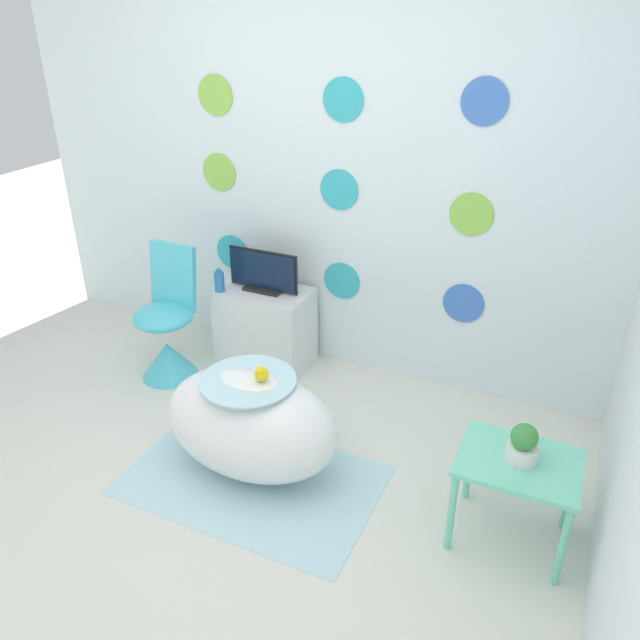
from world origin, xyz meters
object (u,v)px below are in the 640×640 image
at_px(bathtub, 251,423).
at_px(vase, 219,281).
at_px(chair, 167,337).
at_px(potted_plant_left, 523,445).
at_px(tv, 263,273).

xyz_separation_m(bathtub, vase, (-0.69, 0.82, 0.30)).
relative_size(chair, vase, 5.66).
height_order(bathtub, vase, vase).
distance_m(chair, potted_plant_left, 2.24).
bearing_deg(chair, tv, 40.14).
bearing_deg(tv, potted_plant_left, -27.21).
bearing_deg(tv, chair, -139.86).
distance_m(tv, vase, 0.28).
height_order(chair, vase, chair).
bearing_deg(chair, potted_plant_left, -12.39).
xyz_separation_m(tv, vase, (-0.24, -0.12, -0.05)).
xyz_separation_m(chair, vase, (0.23, 0.27, 0.31)).
relative_size(bathtub, potted_plant_left, 5.15).
relative_size(vase, potted_plant_left, 0.83).
distance_m(tv, potted_plant_left, 1.91).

